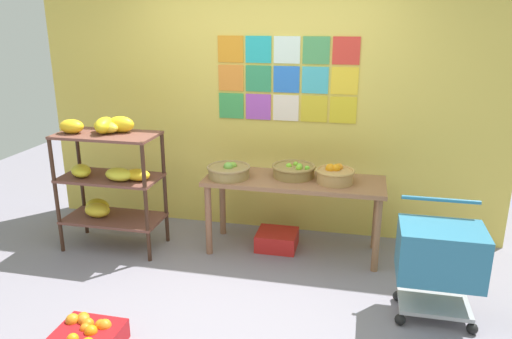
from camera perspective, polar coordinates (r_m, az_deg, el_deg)
The scene contains 10 objects.
ground at distance 3.91m, azimuth -3.55°, elevation -15.51°, with size 9.04×9.04×0.00m, color gray.
back_wall_with_art at distance 4.85m, azimuth 1.31°, elevation 8.17°, with size 4.65×0.07×2.69m.
banana_shelf_unit at distance 4.71m, azimuth -17.02°, elevation 0.00°, with size 0.92×0.46×1.26m.
display_table at distance 4.47m, azimuth 4.46°, elevation -2.27°, with size 1.63×0.57×0.71m.
fruit_basket_right at distance 4.49m, azimuth 4.44°, elevation -0.07°, with size 0.40×0.40×0.14m.
fruit_basket_left at distance 4.37m, azimuth 9.21°, elevation -0.60°, with size 0.35×0.35×0.17m.
fruit_basket_back_left at distance 4.47m, azimuth -3.19°, elevation -0.14°, with size 0.40×0.40×0.15m.
produce_crate_under_table at distance 4.73m, azimuth 2.46°, elevation -8.19°, with size 0.38×0.34×0.16m, color red.
orange_crate_foreground at distance 3.60m, azimuth -19.12°, elevation -18.08°, with size 0.42×0.39×0.20m.
shopping_cart at distance 3.77m, azimuth 20.65°, elevation -9.47°, with size 0.59×0.46×0.85m.
Camera 1 is at (0.95, -3.15, 2.12)m, focal length 34.28 mm.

